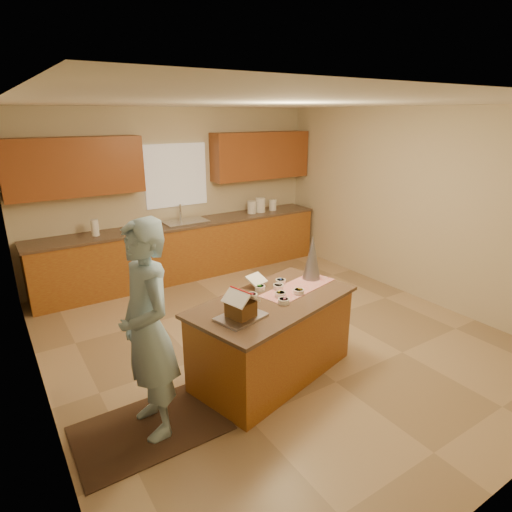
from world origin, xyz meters
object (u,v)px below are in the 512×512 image
object	(u,v)px
gingerbread_house	(241,306)
island_base	(273,339)
tinsel_tree	(312,257)
boy	(148,331)

from	to	relation	value
gingerbread_house	island_base	bearing A→B (deg)	19.71
island_base	gingerbread_house	world-z (taller)	gingerbread_house
tinsel_tree	gingerbread_house	world-z (taller)	tinsel_tree
tinsel_tree	gingerbread_house	size ratio (longest dim) A/B	1.62
island_base	tinsel_tree	xyz separation A→B (m)	(0.68, 0.22, 0.69)
island_base	tinsel_tree	size ratio (longest dim) A/B	3.27
tinsel_tree	boy	world-z (taller)	boy
boy	island_base	bearing A→B (deg)	93.52
island_base	boy	world-z (taller)	boy
boy	gingerbread_house	size ratio (longest dim) A/B	5.95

